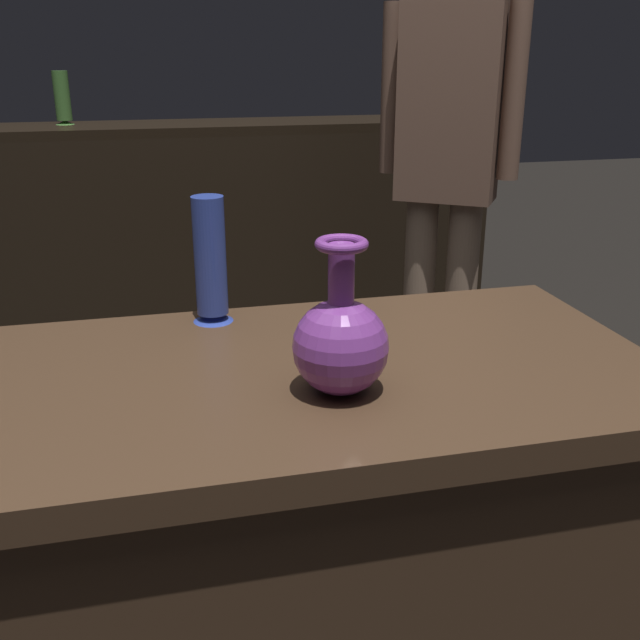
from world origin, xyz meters
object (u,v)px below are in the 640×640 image
Objects in this scene: vase_tall_behind at (210,263)px; shelf_vase_far_right at (419,97)px; shelf_vase_left at (62,99)px; visitor_near_right at (448,152)px; vase_centerpiece at (341,341)px.

shelf_vase_far_right is at bearing 59.87° from vase_tall_behind.
shelf_vase_left is at bearing 101.37° from vase_tall_behind.
visitor_near_right is at bearing -37.93° from shelf_vase_left.
shelf_vase_left is (-1.56, 0.00, 0.02)m from shelf_vase_far_right.
vase_tall_behind is 1.77× the size of shelf_vase_far_right.
visitor_near_right reaches higher than vase_tall_behind.
shelf_vase_far_right reaches higher than vase_centerpiece.
shelf_vase_left is at bearing 179.95° from shelf_vase_far_right.
shelf_vase_far_right is at bearing -0.05° from shelf_vase_left.
vase_tall_behind is 1.33m from visitor_near_right.
shelf_vase_left is (-0.40, 2.00, 0.18)m from vase_tall_behind.
vase_centerpiece is 2.43m from shelf_vase_left.
vase_tall_behind is 2.04m from shelf_vase_left.
vase_centerpiece is 0.39m from vase_tall_behind.
vase_centerpiece is 2.57m from shelf_vase_far_right.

